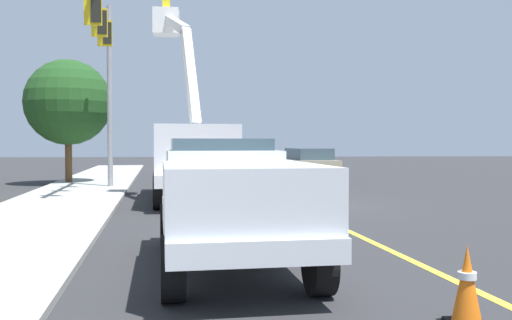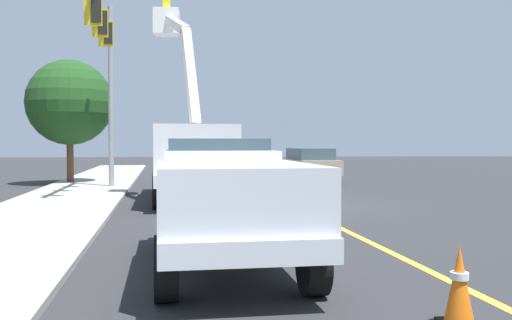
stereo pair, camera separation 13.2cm
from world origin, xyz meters
name	(u,v)px [view 2 (the right image)]	position (x,y,z in m)	size (l,w,h in m)	color
ground	(293,205)	(0.00, 0.00, 0.00)	(120.00, 120.00, 0.00)	#2D2D30
sidewalk_far_side	(55,207)	(-0.61, 7.22, 0.06)	(60.00, 3.60, 0.12)	#9E9E99
lane_centre_stripe	(293,205)	(0.00, 0.00, 0.00)	(50.00, 0.16, 0.01)	yellow
utility_bucket_truck	(191,153)	(2.15, 3.29, 1.61)	(8.38, 3.18, 7.18)	white
service_pickup_truck	(226,198)	(-8.89, 2.34, 1.12)	(5.76, 2.56, 2.06)	silver
passing_minivan	(310,163)	(10.30, -2.34, 0.97)	(4.94, 2.30, 1.69)	tan
traffic_cone_leading	(459,286)	(-11.94, -0.13, 0.43)	(0.40, 0.40, 0.88)	black
traffic_cone_mid_front	(281,205)	(-3.41, 0.80, 0.39)	(0.40, 0.40, 0.78)	black
traffic_cone_mid_rear	(226,179)	(6.67, 1.96, 0.43)	(0.40, 0.40, 0.87)	black
traffic_signal_mast	(106,54)	(4.65, 6.65, 5.39)	(7.20, 0.91, 7.79)	gray
street_tree_right	(70,103)	(9.68, 9.25, 3.86)	(4.03, 4.03, 5.89)	brown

